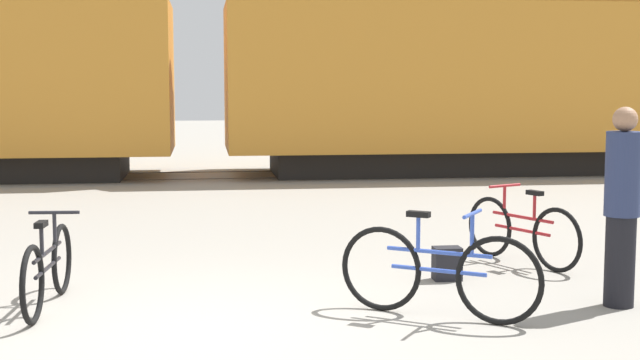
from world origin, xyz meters
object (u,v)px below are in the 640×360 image
Objects in this scene: bicycle_black at (48,269)px; person_in_navy at (622,206)px; bicycle_maroon at (522,231)px; backpack at (447,263)px; bicycle_blue at (438,272)px; freight_train at (199,50)px.

person_in_navy reaches higher than bicycle_black.
bicycle_maroon is 4.68× the size of backpack.
bicycle_black is at bearing 167.03° from bicycle_blue.
backpack is at bearing 9.48° from bicycle_black.
bicycle_blue is 4.51× the size of backpack.
freight_train reaches higher than person_in_navy.
freight_train is at bearing 83.34° from bicycle_black.
bicycle_blue is at bearing -12.97° from bicycle_black.
bicycle_black is 3.91m from backpack.
bicycle_blue is at bearing -160.00° from person_in_navy.
bicycle_blue is 1.51m from backpack.
bicycle_maroon is at bearing 110.53° from person_in_navy.
bicycle_black is 3.46m from bicycle_blue.
freight_train is 11.55m from bicycle_black.
bicycle_black reaches higher than backpack.
bicycle_blue is at bearing -80.27° from freight_train.
person_in_navy is 1.92m from backpack.
freight_train is 11.18m from backpack.
bicycle_blue is at bearing -125.84° from bicycle_maroon.
bicycle_black is 1.11× the size of bicycle_maroon.
bicycle_black is at bearing -172.48° from person_in_navy.
bicycle_black is (-1.31, -11.24, -2.33)m from freight_train.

